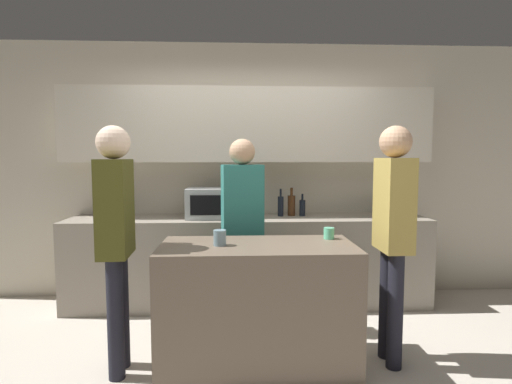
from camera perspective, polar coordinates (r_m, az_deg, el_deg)
ground_plane at (r=3.01m, az=-0.20°, el=-24.84°), size 14.00×14.00×0.00m
back_wall at (r=4.27m, az=-1.19°, el=5.49°), size 6.40×0.40×2.70m
back_counter at (r=4.14m, az=-1.06°, el=-9.77°), size 3.60×0.62×0.89m
kitchen_island at (r=2.96m, az=0.24°, el=-15.88°), size 1.37×0.65×0.88m
microwave at (r=4.03m, az=-6.16°, el=-1.57°), size 0.52×0.39×0.30m
toaster at (r=4.22m, az=-20.22°, el=-2.35°), size 0.26×0.16×0.18m
potted_plant at (r=4.28m, az=17.35°, el=-0.74°), size 0.14×0.14×0.39m
bottle_0 at (r=4.13m, az=3.54°, el=-1.96°), size 0.06×0.06×0.28m
bottle_1 at (r=4.17m, az=5.09°, el=-1.85°), size 0.08×0.08×0.29m
bottle_2 at (r=4.17m, az=6.64°, el=-2.20°), size 0.06×0.06×0.23m
cup_0 at (r=3.07m, az=10.38°, el=-5.82°), size 0.08×0.08×0.08m
cup_1 at (r=2.80m, az=-5.20°, el=-6.53°), size 0.09×0.09×0.11m
person_left at (r=2.87m, az=-19.41°, el=-4.82°), size 0.22×0.35×1.71m
person_center at (r=3.39m, az=-1.96°, el=-3.76°), size 0.37×0.24×1.65m
person_right at (r=3.01m, az=19.02°, el=-4.24°), size 0.23×0.34×1.72m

